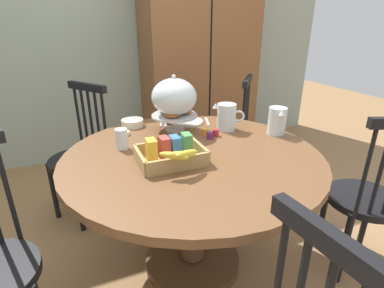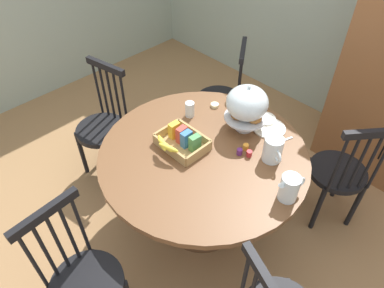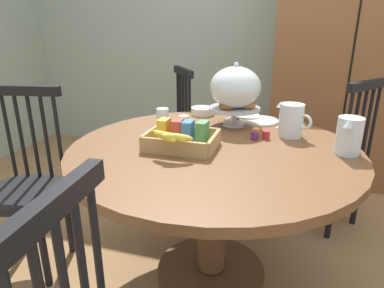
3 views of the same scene
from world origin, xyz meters
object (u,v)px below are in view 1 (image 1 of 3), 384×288
Objects in this scene: wooden_armoire at (199,62)px; drinking_glass at (122,139)px; dining_table at (192,185)px; pastry_stand_with_dome at (174,99)px; cereal_basket at (171,153)px; china_plate_large at (187,122)px; cereal_bowl at (132,123)px; windsor_chair_by_cabinet at (367,201)px; windsor_chair_facing_door at (227,140)px; milk_pitcher at (277,122)px; windsor_chair_far_side at (81,159)px; china_plate_small at (174,119)px; orange_juice_pitcher at (226,118)px; butter_dish at (125,133)px.

drinking_glass is (-1.03, -1.37, -0.19)m from wooden_armoire.
wooden_armoire is 17.82× the size of drinking_glass.
wooden_armoire is 1.48× the size of dining_table.
pastry_stand_with_dome is 0.42m from drinking_glass.
china_plate_large is at bearing 61.88° from cereal_basket.
dining_table is 0.61m from cereal_bowl.
dining_table is at bearing -108.16° from china_plate_large.
windsor_chair_by_cabinet reaches higher than china_plate_large.
cereal_basket is at bearing -84.21° from cereal_bowl.
windsor_chair_facing_door is at bearing 32.47° from pastry_stand_with_dome.
cereal_bowl is at bearing 148.74° from milk_pitcher.
windsor_chair_far_side reaches higher than dining_table.
windsor_chair_far_side is at bearing 143.27° from cereal_bowl.
pastry_stand_with_dome is at bearing -147.53° from windsor_chair_facing_door.
china_plate_small reaches higher than dining_table.
orange_juice_pitcher is 0.58× the size of cereal_basket.
windsor_chair_by_cabinet reaches higher than drinking_glass.
drinking_glass is (-0.32, 0.19, 0.24)m from dining_table.
pastry_stand_with_dome is 0.36m from butter_dish.
pastry_stand_with_dome is (0.57, -0.44, 0.49)m from windsor_chair_far_side.
windsor_chair_facing_door reaches higher than china_plate_small.
cereal_bowl is (-0.77, 0.47, -0.05)m from milk_pitcher.
china_plate_large is at bearing 128.74° from orange_juice_pitcher.
drinking_glass is (0.22, -0.60, 0.34)m from windsor_chair_far_side.
drinking_glass reaches higher than butter_dish.
windsor_chair_far_side reaches higher than butter_dish.
china_plate_small is (0.05, 0.17, -0.18)m from pastry_stand_with_dome.
butter_dish is at bearing 159.07° from milk_pitcher.
windsor_chair_by_cabinet is 3.09× the size of cereal_basket.
drinking_glass reaches higher than china_plate_small.
cereal_bowl is (-0.19, 0.54, 0.21)m from dining_table.
cereal_basket is at bearing -109.93° from china_plate_small.
dining_table is 6.02× the size of china_plate_large.
windsor_chair_facing_door is at bearing -96.37° from wooden_armoire.
cereal_bowl is at bearing -131.62° from wooden_armoire.
windsor_chair_by_cabinet is 1.25m from china_plate_small.
butter_dish is at bearing 166.74° from orange_juice_pitcher.
pastry_stand_with_dome is 5.73× the size of butter_dish.
butter_dish reaches higher than china_plate_large.
milk_pitcher is at bearing -43.89° from china_plate_large.
windsor_chair_far_side is (-1.16, 0.06, 0.00)m from windsor_chair_facing_door.
drinking_glass is 0.21m from butter_dish.
orange_juice_pitcher is 0.30m from milk_pitcher.
orange_juice_pitcher is (-0.29, -0.48, 0.36)m from windsor_chair_facing_door.
windsor_chair_facing_door reaches higher than cereal_bowl.
china_plate_small is (-0.54, -0.21, 0.30)m from windsor_chair_facing_door.
windsor_chair_far_side is 0.82m from china_plate_large.
pastry_stand_with_dome reaches higher than windsor_chair_far_side.
dining_table is at bearing 25.60° from cereal_basket.
windsor_chair_facing_door is at bearing 20.75° from butter_dish.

